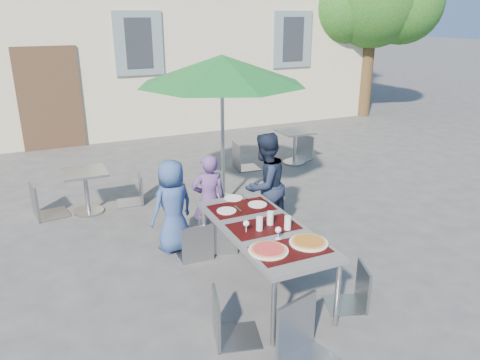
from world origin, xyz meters
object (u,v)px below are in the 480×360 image
bg_chair_l_0 (39,178)px  bg_chair_r_0 (133,172)px  chair_5 (307,299)px  pizza_near_left (268,250)px  chair_2 (264,207)px  child_2 (265,186)px  child_0 (173,206)px  child_1 (209,200)px  patio_umbrella (222,71)px  pizza_near_right (309,242)px  bg_chair_r_1 (303,133)px  chair_1 (218,206)px  dining_table (263,231)px  cafe_table_1 (295,143)px  bg_chair_l_1 (242,139)px  chair_3 (227,289)px  cafe_table_0 (86,186)px  chair_0 (195,220)px  chair_4 (356,263)px

bg_chair_l_0 → bg_chair_r_0: bearing=-0.8°
chair_5 → pizza_near_left: bearing=93.0°
chair_2 → child_2: bearing=62.1°
child_0 → child_1: child_1 is taller
child_1 → patio_umbrella: size_ratio=0.49×
pizza_near_right → child_2: child_2 is taller
chair_5 → bg_chair_r_1: (3.14, 5.09, -0.07)m
child_2 → chair_1: child_2 is taller
chair_1 → child_1: bearing=93.8°
dining_table → child_1: bearing=95.4°
cafe_table_1 → chair_1: bearing=-135.0°
chair_5 → bg_chair_l_0: (-1.88, 4.20, -0.01)m
chair_1 → bg_chair_l_0: size_ratio=1.02×
dining_table → bg_chair_l_1: bearing=68.2°
chair_3 → cafe_table_1: 5.50m
child_1 → child_2: (0.75, -0.08, 0.10)m
child_1 → child_2: size_ratio=0.85×
pizza_near_left → pizza_near_right: (0.43, -0.02, -0.00)m
dining_table → bg_chair_r_0: (-0.70, 3.05, -0.18)m
chair_3 → chair_5: (0.50, -0.53, 0.08)m
cafe_table_1 → cafe_table_0: bearing=-168.6°
pizza_near_right → chair_5: bearing=-122.9°
chair_2 → cafe_table_0: bearing=135.1°
dining_table → cafe_table_0: size_ratio=2.80×
chair_0 → bg_chair_l_1: size_ratio=0.90×
chair_2 → bg_chair_r_1: size_ratio=0.93×
child_0 → cafe_table_0: bearing=-81.6°
child_2 → child_0: bearing=-28.3°
chair_4 → child_1: bearing=113.3°
bg_chair_l_1 → patio_umbrella: bearing=-124.1°
patio_umbrella → bg_chair_r_0: patio_umbrella is taller
child_0 → cafe_table_1: child_0 is taller
cafe_table_0 → bg_chair_l_0: (-0.62, 0.12, 0.18)m
child_0 → cafe_table_0: size_ratio=1.79×
chair_4 → bg_chair_l_1: 4.62m
pizza_near_left → cafe_table_0: (-1.23, 3.44, -0.35)m
dining_table → cafe_table_0: bearing=115.9°
pizza_near_right → bg_chair_l_0: (-2.27, 3.59, -0.17)m
chair_0 → chair_2: bearing=3.0°
dining_table → pizza_near_right: bearing=-67.1°
chair_5 → bg_chair_l_1: size_ratio=1.05×
dining_table → child_0: (-0.60, 1.29, -0.10)m
bg_chair_l_0 → chair_1: bearing=-46.6°
chair_5 → child_2: bearing=70.8°
chair_3 → bg_chair_l_0: (-1.37, 3.68, 0.07)m
chair_1 → patio_umbrella: patio_umbrella is taller
dining_table → child_0: bearing=114.9°
chair_4 → chair_1: bearing=116.0°
pizza_near_right → chair_1: 1.57m
chair_0 → chair_2: chair_0 is taller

